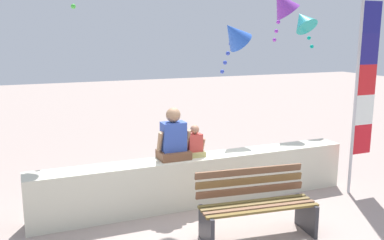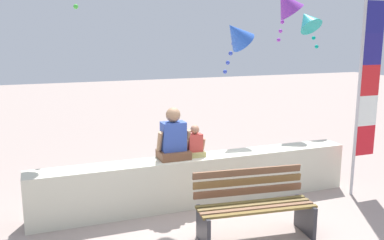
# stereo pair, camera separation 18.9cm
# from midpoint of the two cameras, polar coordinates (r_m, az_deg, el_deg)

# --- Properties ---
(ground_plane) EXTENTS (40.00, 40.00, 0.00)m
(ground_plane) POSITION_cam_midpoint_polar(r_m,az_deg,el_deg) (6.20, 3.38, -14.12)
(ground_plane) COLOR gray
(seawall_ledge) EXTENTS (5.25, 0.46, 0.78)m
(seawall_ledge) POSITION_cam_midpoint_polar(r_m,az_deg,el_deg) (6.81, 0.09, -8.13)
(seawall_ledge) COLOR beige
(seawall_ledge) RESTS_ON ground
(park_bench) EXTENTS (1.63, 0.78, 0.88)m
(park_bench) POSITION_cam_midpoint_polar(r_m,az_deg,el_deg) (5.82, 7.72, -11.50)
(park_bench) COLOR brown
(park_bench) RESTS_ON ground
(person_adult) EXTENTS (0.53, 0.39, 0.81)m
(person_adult) POSITION_cam_midpoint_polar(r_m,az_deg,el_deg) (6.51, -3.36, -2.59)
(person_adult) COLOR brown
(person_adult) RESTS_ON seawall_ledge
(person_child) EXTENTS (0.33, 0.24, 0.51)m
(person_child) POSITION_cam_midpoint_polar(r_m,az_deg,el_deg) (6.66, -0.45, -3.29)
(person_child) COLOR tan
(person_child) RESTS_ON seawall_ledge
(flag_banner) EXTENTS (0.43, 0.05, 3.21)m
(flag_banner) POSITION_cam_midpoint_polar(r_m,az_deg,el_deg) (7.51, 21.51, 4.18)
(flag_banner) COLOR #B7B7BC
(flag_banner) RESTS_ON ground
(kite_blue) EXTENTS (0.69, 0.71, 1.09)m
(kite_blue) POSITION_cam_midpoint_polar(r_m,az_deg,el_deg) (7.90, 5.00, 11.49)
(kite_blue) COLOR blue
(kite_purple) EXTENTS (0.79, 0.77, 1.09)m
(kite_purple) POSITION_cam_midpoint_polar(r_m,az_deg,el_deg) (8.84, 11.53, 15.21)
(kite_purple) COLOR purple
(kite_teal) EXTENTS (0.62, 0.67, 0.88)m
(kite_teal) POSITION_cam_midpoint_polar(r_m,az_deg,el_deg) (9.23, 14.26, 12.93)
(kite_teal) COLOR teal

